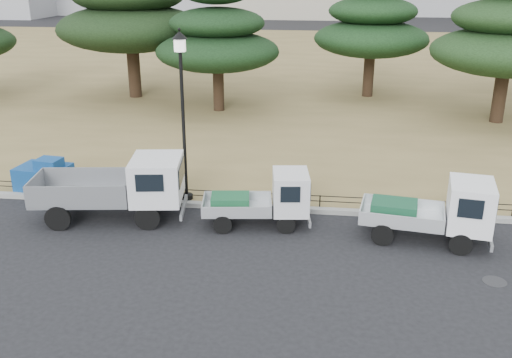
# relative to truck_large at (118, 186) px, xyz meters

# --- Properties ---
(ground) EXTENTS (220.00, 220.00, 0.00)m
(ground) POSITION_rel_truck_large_xyz_m (4.25, -1.39, -1.11)
(ground) COLOR black
(lawn) EXTENTS (120.00, 56.00, 0.15)m
(lawn) POSITION_rel_truck_large_xyz_m (4.25, 29.21, -1.03)
(lawn) COLOR olive
(lawn) RESTS_ON ground
(curb) EXTENTS (120.00, 0.25, 0.16)m
(curb) POSITION_rel_truck_large_xyz_m (4.25, 1.21, -1.03)
(curb) COLOR gray
(curb) RESTS_ON ground
(truck_large) EXTENTS (4.77, 2.41, 1.99)m
(truck_large) POSITION_rel_truck_large_xyz_m (0.00, 0.00, 0.00)
(truck_large) COLOR black
(truck_large) RESTS_ON ground
(truck_kei_front) EXTENTS (3.35, 1.75, 1.70)m
(truck_kei_front) POSITION_rel_truck_large_xyz_m (4.58, 0.10, -0.26)
(truck_kei_front) COLOR black
(truck_kei_front) RESTS_ON ground
(truck_kei_rear) EXTENTS (3.79, 2.05, 1.88)m
(truck_kei_rear) POSITION_rel_truck_large_xyz_m (9.57, -0.38, -0.17)
(truck_kei_rear) COLOR black
(truck_kei_rear) RESTS_ON ground
(street_lamp) EXTENTS (0.49, 0.49, 5.51)m
(street_lamp) POSITION_rel_truck_large_xyz_m (1.78, 1.51, 2.77)
(street_lamp) COLOR black
(street_lamp) RESTS_ON lawn
(pipe_fence) EXTENTS (38.00, 0.04, 0.40)m
(pipe_fence) POSITION_rel_truck_large_xyz_m (4.25, 1.36, -0.67)
(pipe_fence) COLOR black
(pipe_fence) RESTS_ON lawn
(tarp_pile) EXTENTS (1.86, 1.46, 1.15)m
(tarp_pile) POSITION_rel_truck_large_xyz_m (-3.41, 1.86, -0.50)
(tarp_pile) COLOR navy
(tarp_pile) RESTS_ON lawn
(manhole) EXTENTS (0.60, 0.60, 0.01)m
(manhole) POSITION_rel_truck_large_xyz_m (10.75, -2.59, -1.10)
(manhole) COLOR #2D2D30
(manhole) RESTS_ON ground
(pine_west_near) EXTENTS (8.43, 8.43, 8.43)m
(pine_west_near) POSITION_rel_truck_large_xyz_m (-5.15, 17.05, 3.91)
(pine_west_near) COLOR black
(pine_west_near) RESTS_ON lawn
(pine_center_left) EXTENTS (6.54, 6.54, 6.65)m
(pine_center_left) POSITION_rel_truck_large_xyz_m (0.50, 14.20, 2.88)
(pine_center_left) COLOR black
(pine_center_left) RESTS_ON lawn
(pine_center_right) EXTENTS (6.70, 6.70, 7.11)m
(pine_center_right) POSITION_rel_truck_large_xyz_m (8.76, 18.94, 3.16)
(pine_center_right) COLOR black
(pine_center_right) RESTS_ON lawn
(pine_east_near) EXTENTS (7.26, 7.26, 7.34)m
(pine_east_near) POSITION_rel_truck_large_xyz_m (14.87, 13.46, 3.28)
(pine_east_near) COLOR black
(pine_east_near) RESTS_ON lawn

